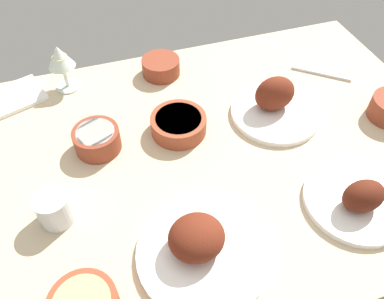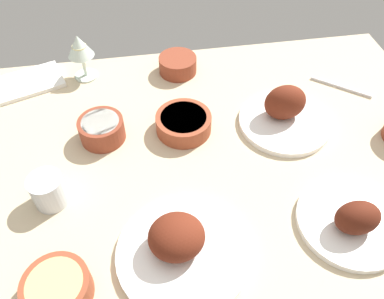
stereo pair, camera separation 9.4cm
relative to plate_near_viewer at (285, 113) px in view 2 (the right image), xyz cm
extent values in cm
cube|color=#C6B28E|center=(26.20, 7.62, -5.34)|extent=(140.00, 90.00, 4.00)
cylinder|color=white|center=(-0.06, 0.89, -2.54)|extent=(24.32, 24.32, 1.60)
ellipsoid|color=#602314|center=(0.06, -0.99, 2.82)|extent=(11.01, 7.79, 9.91)
cylinder|color=white|center=(32.44, 33.90, -2.54)|extent=(27.15, 27.15, 1.60)
ellipsoid|color=#602314|center=(33.40, 32.59, 2.00)|extent=(11.40, 10.46, 8.12)
cylinder|color=white|center=(-4.28, 32.60, -2.54)|extent=(23.10, 23.10, 1.60)
ellipsoid|color=#511E11|center=(-3.72, 34.24, 1.80)|extent=(9.49, 6.72, 7.69)
cylinder|color=brown|center=(26.93, -1.52, -0.96)|extent=(14.62, 14.62, 4.74)
cylinder|color=#9E3314|center=(26.93, -1.52, 0.91)|extent=(11.99, 11.99, 1.00)
cylinder|color=brown|center=(24.94, -26.83, -0.78)|extent=(11.49, 11.49, 5.10)
cylinder|color=#4C192D|center=(24.94, -26.83, 1.27)|extent=(9.42, 9.42, 1.00)
cylinder|color=brown|center=(56.54, 38.14, -0.73)|extent=(12.69, 12.69, 5.20)
cylinder|color=#D6BC70|center=(56.54, 38.14, 1.37)|extent=(10.41, 10.41, 1.00)
cylinder|color=brown|center=(48.04, -2.05, -0.38)|extent=(11.61, 11.61, 5.92)
cylinder|color=white|center=(48.04, -2.05, 2.08)|extent=(9.52, 9.52, 1.00)
cylinder|color=silver|center=(52.95, -29.14, -3.09)|extent=(7.00, 7.00, 0.50)
cylinder|color=silver|center=(52.95, -29.14, 0.66)|extent=(1.00, 1.00, 7.00)
cone|color=silver|center=(52.95, -29.14, 7.41)|extent=(7.60, 7.60, 6.50)
cylinder|color=beige|center=(52.95, -29.14, 5.96)|extent=(4.18, 4.18, 2.80)
cylinder|color=silver|center=(59.65, 15.95, 0.52)|extent=(7.69, 7.69, 7.70)
cube|color=white|center=(70.10, -27.93, -2.74)|extent=(22.97, 18.66, 1.20)
cube|color=silver|center=(-21.71, -11.05, -2.94)|extent=(14.63, 12.17, 0.80)
camera|label=1|loc=(45.48, 66.85, 69.21)|focal=35.58mm
camera|label=2|loc=(36.35, 69.07, 69.21)|focal=35.58mm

